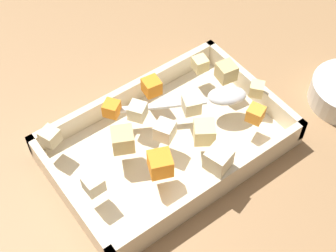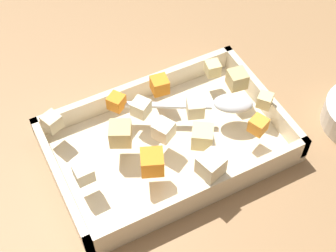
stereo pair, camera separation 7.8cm
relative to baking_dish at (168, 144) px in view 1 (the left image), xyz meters
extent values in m
plane|color=#936D47|center=(-0.02, -0.01, -0.02)|extent=(4.00, 4.00, 0.00)
cube|color=beige|center=(0.00, 0.00, -0.01)|extent=(0.38, 0.24, 0.01)
cube|color=beige|center=(0.00, -0.12, 0.02)|extent=(0.38, 0.01, 0.04)
cube|color=beige|center=(0.00, 0.12, 0.02)|extent=(0.38, 0.01, 0.04)
cube|color=beige|center=(-0.18, 0.00, 0.02)|extent=(0.01, 0.24, 0.04)
cube|color=beige|center=(0.18, 0.00, 0.02)|extent=(0.01, 0.24, 0.04)
cube|color=orange|center=(0.05, 0.05, 0.06)|extent=(0.04, 0.04, 0.03)
cube|color=orange|center=(-0.03, -0.08, 0.05)|extent=(0.03, 0.03, 0.03)
cube|color=orange|center=(-0.13, 0.06, 0.05)|extent=(0.03, 0.03, 0.02)
cube|color=orange|center=(0.05, -0.08, 0.05)|extent=(0.03, 0.03, 0.02)
cube|color=beige|center=(-0.05, -0.01, 0.05)|extent=(0.03, 0.03, 0.03)
cube|color=#E0CC89|center=(-0.16, 0.03, 0.05)|extent=(0.03, 0.03, 0.02)
cube|color=beige|center=(0.16, -0.09, 0.05)|extent=(0.03, 0.03, 0.03)
cube|color=tan|center=(-0.15, -0.03, 0.05)|extent=(0.03, 0.03, 0.03)
cube|color=tan|center=(0.07, -0.02, 0.06)|extent=(0.04, 0.04, 0.03)
cube|color=beige|center=(0.02, -0.05, 0.05)|extent=(0.04, 0.04, 0.03)
cube|color=#E0CC89|center=(-0.12, -0.08, 0.05)|extent=(0.03, 0.03, 0.02)
cube|color=beige|center=(-0.02, 0.10, 0.06)|extent=(0.04, 0.04, 0.03)
cube|color=#E0CC89|center=(-0.03, 0.05, 0.05)|extent=(0.04, 0.04, 0.03)
cube|color=silver|center=(0.01, 0.01, 0.05)|extent=(0.04, 0.04, 0.03)
cube|color=beige|center=(0.15, 0.02, 0.05)|extent=(0.03, 0.03, 0.03)
ellipsoid|color=silver|center=(-0.12, 0.01, 0.05)|extent=(0.08, 0.07, 0.02)
cube|color=silver|center=(-0.02, -0.05, 0.04)|extent=(0.14, 0.08, 0.01)
camera|label=1|loc=(0.29, 0.39, 0.66)|focal=53.57mm
camera|label=2|loc=(0.22, 0.43, 0.66)|focal=53.57mm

